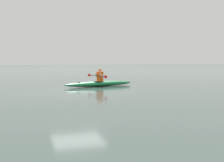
% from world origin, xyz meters
% --- Properties ---
extents(ground_plane, '(160.00, 160.00, 0.00)m').
position_xyz_m(ground_plane, '(0.00, 0.00, 0.00)').
color(ground_plane, '#384742').
extents(kayak, '(4.41, 1.56, 0.30)m').
position_xyz_m(kayak, '(-1.72, -2.14, 0.15)').
color(kayak, '#19723F').
rests_on(kayak, ground).
extents(kayaker, '(0.67, 2.37, 0.78)m').
position_xyz_m(kayaker, '(-1.74, -2.15, 0.62)').
color(kayaker, '#E04C14').
rests_on(kayaker, kayak).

